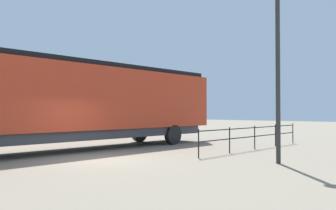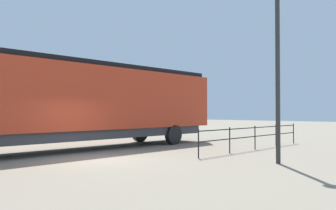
{
  "view_description": "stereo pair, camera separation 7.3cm",
  "coord_description": "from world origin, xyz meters",
  "views": [
    {
      "loc": [
        10.99,
        -8.14,
        1.82
      ],
      "look_at": [
        0.79,
        2.94,
        2.12
      ],
      "focal_mm": 37.86,
      "sensor_mm": 36.0,
      "label": 1
    },
    {
      "loc": [
        11.05,
        -8.09,
        1.82
      ],
      "look_at": [
        0.79,
        2.94,
        2.12
      ],
      "focal_mm": 37.86,
      "sensor_mm": 36.0,
      "label": 2
    }
  ],
  "objects": [
    {
      "name": "lamp_post",
      "position": [
        5.38,
        3.72,
        4.2
      ],
      "size": [
        0.45,
        0.45,
        6.42
      ],
      "color": "#2D2D2D",
      "rests_on": "ground_plane"
    },
    {
      "name": "locomotive",
      "position": [
        -3.58,
        1.81,
        2.35
      ],
      "size": [
        3.07,
        16.39,
        4.18
      ],
      "color": "red",
      "rests_on": "ground_plane"
    },
    {
      "name": "ground_plane",
      "position": [
        0.0,
        0.0,
        0.0
      ],
      "size": [
        120.0,
        120.0,
        0.0
      ],
      "primitive_type": "plane",
      "color": "gray"
    },
    {
      "name": "platform_fence",
      "position": [
        2.41,
        7.41,
        0.75
      ],
      "size": [
        0.05,
        8.96,
        1.15
      ],
      "color": "black",
      "rests_on": "ground_plane"
    }
  ]
}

